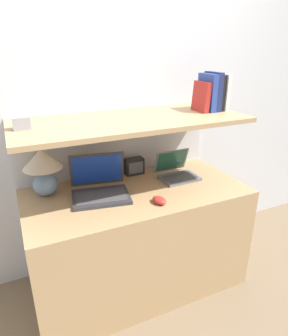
{
  "coord_description": "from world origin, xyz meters",
  "views": [
    {
      "loc": [
        -0.67,
        -1.23,
        1.58
      ],
      "look_at": [
        0.05,
        0.34,
        0.87
      ],
      "focal_mm": 32.0,
      "sensor_mm": 36.0,
      "label": 1
    }
  ],
  "objects_px": {
    "laptop_large": "(100,188)",
    "book_black": "(217,93)",
    "table_lamp": "(43,167)",
    "book_navy": "(213,91)",
    "computer_mouse": "(159,200)",
    "shelf_gadget": "(21,123)",
    "book_white": "(221,92)",
    "book_red": "(201,97)",
    "laptop_small": "(177,172)",
    "router_box": "(134,166)",
    "book_blue": "(207,93)"
  },
  "relations": [
    {
      "from": "laptop_large",
      "to": "book_red",
      "type": "relative_size",
      "value": 2.0
    },
    {
      "from": "book_white",
      "to": "shelf_gadget",
      "type": "relative_size",
      "value": 2.71
    },
    {
      "from": "book_black",
      "to": "laptop_large",
      "type": "bearing_deg",
      "value": -177.94
    },
    {
      "from": "router_box",
      "to": "book_white",
      "type": "xyz_separation_m",
      "value": [
        0.56,
        -0.19,
        0.51
      ]
    },
    {
      "from": "book_navy",
      "to": "book_red",
      "type": "xyz_separation_m",
      "value": [
        -0.09,
        0.0,
        -0.03
      ]
    },
    {
      "from": "laptop_large",
      "to": "book_navy",
      "type": "bearing_deg",
      "value": 2.16
    },
    {
      "from": "laptop_small",
      "to": "book_blue",
      "type": "bearing_deg",
      "value": -0.79
    },
    {
      "from": "shelf_gadget",
      "to": "computer_mouse",
      "type": "bearing_deg",
      "value": -22.49
    },
    {
      "from": "book_navy",
      "to": "book_blue",
      "type": "xyz_separation_m",
      "value": [
        -0.04,
        0.0,
        -0.0
      ]
    },
    {
      "from": "laptop_small",
      "to": "shelf_gadget",
      "type": "height_order",
      "value": "shelf_gadget"
    },
    {
      "from": "book_black",
      "to": "book_navy",
      "type": "bearing_deg",
      "value": 180.0
    },
    {
      "from": "book_white",
      "to": "book_navy",
      "type": "bearing_deg",
      "value": 180.0
    },
    {
      "from": "book_blue",
      "to": "book_red",
      "type": "relative_size",
      "value": 1.23
    },
    {
      "from": "laptop_small",
      "to": "laptop_large",
      "type": "bearing_deg",
      "value": -176.61
    },
    {
      "from": "laptop_large",
      "to": "computer_mouse",
      "type": "bearing_deg",
      "value": -40.89
    },
    {
      "from": "laptop_large",
      "to": "book_navy",
      "type": "height_order",
      "value": "book_navy"
    },
    {
      "from": "table_lamp",
      "to": "book_black",
      "type": "height_order",
      "value": "book_black"
    },
    {
      "from": "book_navy",
      "to": "shelf_gadget",
      "type": "relative_size",
      "value": 2.85
    },
    {
      "from": "table_lamp",
      "to": "book_navy",
      "type": "distance_m",
      "value": 1.19
    },
    {
      "from": "book_black",
      "to": "shelf_gadget",
      "type": "xyz_separation_m",
      "value": [
        -1.23,
        0.0,
        -0.08
      ]
    },
    {
      "from": "book_black",
      "to": "laptop_small",
      "type": "bearing_deg",
      "value": 179.43
    },
    {
      "from": "computer_mouse",
      "to": "book_blue",
      "type": "relative_size",
      "value": 0.47
    },
    {
      "from": "book_black",
      "to": "book_red",
      "type": "height_order",
      "value": "book_black"
    },
    {
      "from": "table_lamp",
      "to": "laptop_small",
      "type": "xyz_separation_m",
      "value": [
        0.86,
        -0.11,
        -0.14
      ]
    },
    {
      "from": "shelf_gadget",
      "to": "laptop_large",
      "type": "bearing_deg",
      "value": -4.57
    },
    {
      "from": "book_black",
      "to": "shelf_gadget",
      "type": "distance_m",
      "value": 1.24
    },
    {
      "from": "laptop_large",
      "to": "book_white",
      "type": "distance_m",
      "value": 1.02
    },
    {
      "from": "router_box",
      "to": "book_black",
      "type": "relative_size",
      "value": 0.58
    },
    {
      "from": "computer_mouse",
      "to": "book_navy",
      "type": "relative_size",
      "value": 0.45
    },
    {
      "from": "laptop_large",
      "to": "book_black",
      "type": "relative_size",
      "value": 1.69
    },
    {
      "from": "book_white",
      "to": "book_red",
      "type": "height_order",
      "value": "book_white"
    },
    {
      "from": "book_white",
      "to": "book_blue",
      "type": "distance_m",
      "value": 0.11
    },
    {
      "from": "table_lamp",
      "to": "book_black",
      "type": "xyz_separation_m",
      "value": [
        1.15,
        -0.12,
        0.38
      ]
    },
    {
      "from": "computer_mouse",
      "to": "router_box",
      "type": "relative_size",
      "value": 0.85
    },
    {
      "from": "laptop_large",
      "to": "computer_mouse",
      "type": "xyz_separation_m",
      "value": [
        0.28,
        -0.25,
        -0.03
      ]
    },
    {
      "from": "book_white",
      "to": "book_black",
      "type": "relative_size",
      "value": 1.02
    },
    {
      "from": "router_box",
      "to": "book_blue",
      "type": "bearing_deg",
      "value": -22.71
    },
    {
      "from": "book_white",
      "to": "laptop_large",
      "type": "bearing_deg",
      "value": -178.01
    },
    {
      "from": "table_lamp",
      "to": "book_white",
      "type": "relative_size",
      "value": 1.26
    },
    {
      "from": "computer_mouse",
      "to": "shelf_gadget",
      "type": "bearing_deg",
      "value": 157.51
    },
    {
      "from": "laptop_small",
      "to": "book_navy",
      "type": "bearing_deg",
      "value": -0.65
    },
    {
      "from": "laptop_small",
      "to": "shelf_gadget",
      "type": "relative_size",
      "value": 3.02
    },
    {
      "from": "router_box",
      "to": "book_navy",
      "type": "xyz_separation_m",
      "value": [
        0.49,
        -0.19,
        0.52
      ]
    },
    {
      "from": "book_blue",
      "to": "shelf_gadget",
      "type": "distance_m",
      "value": 1.16
    },
    {
      "from": "laptop_small",
      "to": "router_box",
      "type": "distance_m",
      "value": 0.3
    },
    {
      "from": "table_lamp",
      "to": "book_black",
      "type": "bearing_deg",
      "value": -5.72
    },
    {
      "from": "laptop_small",
      "to": "book_red",
      "type": "distance_m",
      "value": 0.53
    },
    {
      "from": "book_navy",
      "to": "shelf_gadget",
      "type": "xyz_separation_m",
      "value": [
        -1.2,
        0.0,
        -0.09
      ]
    },
    {
      "from": "laptop_large",
      "to": "book_red",
      "type": "bearing_deg",
      "value": 2.42
    },
    {
      "from": "computer_mouse",
      "to": "book_red",
      "type": "bearing_deg",
      "value": 32.05
    }
  ]
}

